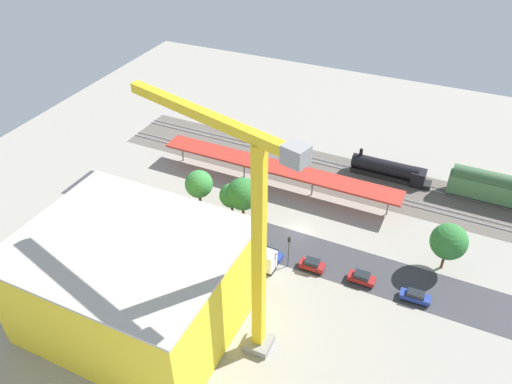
{
  "coord_description": "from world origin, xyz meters",
  "views": [
    {
      "loc": [
        -20.17,
        64.46,
        58.02
      ],
      "look_at": [
        7.5,
        1.97,
        7.98
      ],
      "focal_mm": 34.79,
      "sensor_mm": 36.0,
      "label": 1
    }
  ],
  "objects_px": {
    "platform_canopy_near": "(278,168)",
    "parked_car_2": "(312,265)",
    "parked_car_3": "(269,254)",
    "traffic_light": "(289,247)",
    "locomotive": "(391,171)",
    "parked_car_1": "(362,278)",
    "passenger_coach": "(501,189)",
    "construction_building": "(134,283)",
    "street_tree_2": "(199,184)",
    "street_tree_0": "(232,196)",
    "tower_crane": "(247,230)",
    "box_truck_1": "(252,256)",
    "box_truck_2": "(195,233)",
    "street_tree_1": "(449,242)",
    "street_tree_3": "(243,194)",
    "box_truck_0": "(162,224)",
    "parked_car_0": "(415,297)"
  },
  "relations": [
    {
      "from": "passenger_coach",
      "to": "traffic_light",
      "type": "distance_m",
      "value": 44.57
    },
    {
      "from": "passenger_coach",
      "to": "box_truck_0",
      "type": "height_order",
      "value": "passenger_coach"
    },
    {
      "from": "platform_canopy_near",
      "to": "street_tree_2",
      "type": "height_order",
      "value": "street_tree_2"
    },
    {
      "from": "parked_car_3",
      "to": "traffic_light",
      "type": "relative_size",
      "value": 0.76
    },
    {
      "from": "locomotive",
      "to": "construction_building",
      "type": "bearing_deg",
      "value": 63.02
    },
    {
      "from": "platform_canopy_near",
      "to": "parked_car_2",
      "type": "bearing_deg",
      "value": 125.55
    },
    {
      "from": "parked_car_1",
      "to": "parked_car_0",
      "type": "bearing_deg",
      "value": 176.72
    },
    {
      "from": "locomotive",
      "to": "parked_car_3",
      "type": "distance_m",
      "value": 34.58
    },
    {
      "from": "platform_canopy_near",
      "to": "traffic_light",
      "type": "bearing_deg",
      "value": 116.27
    },
    {
      "from": "street_tree_1",
      "to": "street_tree_3",
      "type": "height_order",
      "value": "street_tree_1"
    },
    {
      "from": "construction_building",
      "to": "tower_crane",
      "type": "bearing_deg",
      "value": -167.82
    },
    {
      "from": "locomotive",
      "to": "traffic_light",
      "type": "distance_m",
      "value": 33.99
    },
    {
      "from": "parked_car_2",
      "to": "box_truck_1",
      "type": "height_order",
      "value": "box_truck_1"
    },
    {
      "from": "box_truck_1",
      "to": "street_tree_2",
      "type": "height_order",
      "value": "street_tree_2"
    },
    {
      "from": "parked_car_2",
      "to": "parked_car_3",
      "type": "relative_size",
      "value": 0.87
    },
    {
      "from": "parked_car_0",
      "to": "traffic_light",
      "type": "height_order",
      "value": "traffic_light"
    },
    {
      "from": "parked_car_1",
      "to": "box_truck_1",
      "type": "height_order",
      "value": "box_truck_1"
    },
    {
      "from": "box_truck_2",
      "to": "street_tree_2",
      "type": "xyz_separation_m",
      "value": [
        4.09,
        -9.07,
        3.39
      ]
    },
    {
      "from": "street_tree_2",
      "to": "traffic_light",
      "type": "relative_size",
      "value": 1.21
    },
    {
      "from": "box_truck_0",
      "to": "box_truck_1",
      "type": "distance_m",
      "value": 18.06
    },
    {
      "from": "box_truck_2",
      "to": "street_tree_1",
      "type": "xyz_separation_m",
      "value": [
        -40.16,
        -10.35,
        4.14
      ]
    },
    {
      "from": "platform_canopy_near",
      "to": "traffic_light",
      "type": "height_order",
      "value": "traffic_light"
    },
    {
      "from": "street_tree_3",
      "to": "street_tree_0",
      "type": "bearing_deg",
      "value": 5.29
    },
    {
      "from": "platform_canopy_near",
      "to": "box_truck_0",
      "type": "bearing_deg",
      "value": 57.81
    },
    {
      "from": "box_truck_0",
      "to": "street_tree_0",
      "type": "height_order",
      "value": "street_tree_0"
    },
    {
      "from": "platform_canopy_near",
      "to": "tower_crane",
      "type": "xyz_separation_m",
      "value": [
        -10.18,
        36.21,
        15.76
      ]
    },
    {
      "from": "locomotive",
      "to": "passenger_coach",
      "type": "height_order",
      "value": "passenger_coach"
    },
    {
      "from": "tower_crane",
      "to": "street_tree_1",
      "type": "bearing_deg",
      "value": -132.14
    },
    {
      "from": "parked_car_1",
      "to": "parked_car_2",
      "type": "relative_size",
      "value": 1.04
    },
    {
      "from": "passenger_coach",
      "to": "construction_building",
      "type": "distance_m",
      "value": 69.29
    },
    {
      "from": "street_tree_2",
      "to": "passenger_coach",
      "type": "bearing_deg",
      "value": -155.3
    },
    {
      "from": "box_truck_0",
      "to": "street_tree_2",
      "type": "height_order",
      "value": "street_tree_2"
    },
    {
      "from": "construction_building",
      "to": "street_tree_2",
      "type": "distance_m",
      "value": 27.93
    },
    {
      "from": "tower_crane",
      "to": "parked_car_0",
      "type": "bearing_deg",
      "value": -140.57
    },
    {
      "from": "street_tree_1",
      "to": "parked_car_0",
      "type": "bearing_deg",
      "value": 72.22
    },
    {
      "from": "parked_car_2",
      "to": "parked_car_3",
      "type": "height_order",
      "value": "parked_car_2"
    },
    {
      "from": "platform_canopy_near",
      "to": "passenger_coach",
      "type": "height_order",
      "value": "passenger_coach"
    },
    {
      "from": "passenger_coach",
      "to": "construction_building",
      "type": "relative_size",
      "value": 0.68
    },
    {
      "from": "parked_car_2",
      "to": "box_truck_0",
      "type": "xyz_separation_m",
      "value": [
        27.42,
        1.85,
        0.86
      ]
    },
    {
      "from": "locomotive",
      "to": "box_truck_1",
      "type": "relative_size",
      "value": 1.92
    },
    {
      "from": "street_tree_1",
      "to": "locomotive",
      "type": "bearing_deg",
      "value": -59.93
    },
    {
      "from": "parked_car_1",
      "to": "street_tree_0",
      "type": "bearing_deg",
      "value": -15.66
    },
    {
      "from": "platform_canopy_near",
      "to": "street_tree_0",
      "type": "bearing_deg",
      "value": 69.5
    },
    {
      "from": "parked_car_2",
      "to": "street_tree_1",
      "type": "relative_size",
      "value": 0.48
    },
    {
      "from": "locomotive",
      "to": "parked_car_1",
      "type": "relative_size",
      "value": 3.8
    },
    {
      "from": "parked_car_2",
      "to": "construction_building",
      "type": "xyz_separation_m",
      "value": [
        19.77,
        19.77,
        6.46
      ]
    },
    {
      "from": "box_truck_1",
      "to": "platform_canopy_near",
      "type": "bearing_deg",
      "value": -78.53
    },
    {
      "from": "parked_car_2",
      "to": "street_tree_0",
      "type": "distance_m",
      "value": 20.21
    },
    {
      "from": "locomotive",
      "to": "passenger_coach",
      "type": "relative_size",
      "value": 0.86
    },
    {
      "from": "parked_car_1",
      "to": "tower_crane",
      "type": "xyz_separation_m",
      "value": [
        11.87,
        17.13,
        19.29
      ]
    }
  ]
}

